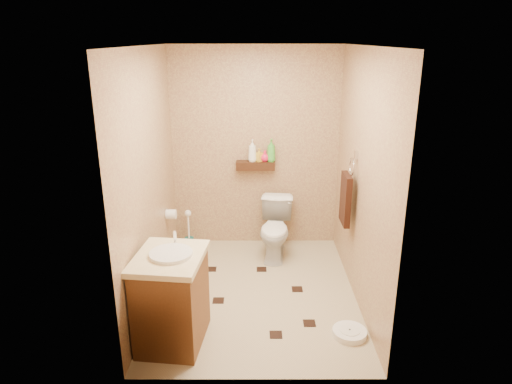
{
  "coord_description": "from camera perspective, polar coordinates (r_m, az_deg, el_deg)",
  "views": [
    {
      "loc": [
        -0.0,
        -4.08,
        2.47
      ],
      "look_at": [
        0.01,
        0.25,
        1.0
      ],
      "focal_mm": 32.0,
      "sensor_mm": 36.0,
      "label": 1
    }
  ],
  "objects": [
    {
      "name": "bottle_d",
      "position": [
        5.4,
        1.91,
        5.23
      ],
      "size": [
        0.13,
        0.13,
        0.27
      ],
      "primitive_type": "imported",
      "rotation": [
        0.0,
        0.0,
        2.85
      ],
      "color": "green",
      "rests_on": "wall_shelf"
    },
    {
      "name": "bottle_c",
      "position": [
        5.41,
        1.12,
        4.54
      ],
      "size": [
        0.14,
        0.14,
        0.13
      ],
      "primitive_type": "imported",
      "rotation": [
        0.0,
        0.0,
        2.73
      ],
      "color": "#F01C49",
      "rests_on": "wall_shelf"
    },
    {
      "name": "floor_accents",
      "position": [
        4.71,
        0.57,
        -12.79
      ],
      "size": [
        1.1,
        1.3,
        0.01
      ],
      "color": "black",
      "rests_on": "ground"
    },
    {
      "name": "bathroom_scale",
      "position": [
        4.23,
        11.61,
        -16.84
      ],
      "size": [
        0.37,
        0.37,
        0.06
      ],
      "rotation": [
        0.0,
        0.0,
        0.27
      ],
      "color": "white",
      "rests_on": "ground"
    },
    {
      "name": "ceiling",
      "position": [
        4.08,
        -0.08,
        17.82
      ],
      "size": [
        2.0,
        2.5,
        0.02
      ],
      "primitive_type": "cube",
      "color": "silver",
      "rests_on": "wall_back"
    },
    {
      "name": "toilet",
      "position": [
        5.36,
        2.45,
        -4.68
      ],
      "size": [
        0.45,
        0.7,
        0.68
      ],
      "primitive_type": "imported",
      "rotation": [
        0.0,
        0.0,
        -0.11
      ],
      "color": "white",
      "rests_on": "ground"
    },
    {
      "name": "toilet_paper",
      "position": [
        5.17,
        -10.57,
        -2.75
      ],
      "size": [
        0.12,
        0.11,
        0.12
      ],
      "color": "white",
      "rests_on": "wall_left"
    },
    {
      "name": "vanity",
      "position": [
        3.96,
        -10.5,
        -12.83
      ],
      "size": [
        0.61,
        0.71,
        0.93
      ],
      "rotation": [
        0.0,
        0.0,
        -0.11
      ],
      "color": "brown",
      "rests_on": "ground"
    },
    {
      "name": "bottle_b",
      "position": [
        5.41,
        0.39,
        4.66
      ],
      "size": [
        0.1,
        0.1,
        0.16
      ],
      "primitive_type": "imported",
      "rotation": [
        0.0,
        0.0,
        0.64
      ],
      "color": "gold",
      "rests_on": "wall_shelf"
    },
    {
      "name": "wall_front",
      "position": [
        3.1,
        -0.07,
        -5.4
      ],
      "size": [
        2.0,
        0.04,
        2.4
      ],
      "primitive_type": "cube",
      "color": "tan",
      "rests_on": "ground"
    },
    {
      "name": "wall_shelf",
      "position": [
        5.44,
        -0.08,
        3.34
      ],
      "size": [
        0.46,
        0.14,
        0.1
      ],
      "primitive_type": "cube",
      "color": "#3B1F10",
      "rests_on": "wall_back"
    },
    {
      "name": "towel_ring",
      "position": [
        4.68,
        11.19,
        -0.6
      ],
      "size": [
        0.12,
        0.3,
        0.76
      ],
      "color": "silver",
      "rests_on": "wall_right"
    },
    {
      "name": "bottle_a",
      "position": [
        5.4,
        -0.47,
        5.2
      ],
      "size": [
        0.12,
        0.12,
        0.26
      ],
      "primitive_type": "imported",
      "rotation": [
        0.0,
        0.0,
        2.96
      ],
      "color": "white",
      "rests_on": "wall_shelf"
    },
    {
      "name": "wall_left",
      "position": [
        4.38,
        -13.26,
        1.44
      ],
      "size": [
        0.04,
        2.5,
        2.4
      ],
      "primitive_type": "cube",
      "color": "tan",
      "rests_on": "ground"
    },
    {
      "name": "wall_right",
      "position": [
        4.38,
        13.12,
        1.46
      ],
      "size": [
        0.04,
        2.5,
        2.4
      ],
      "primitive_type": "cube",
      "color": "tan",
      "rests_on": "ground"
    },
    {
      "name": "ground",
      "position": [
        4.77,
        -0.07,
        -12.42
      ],
      "size": [
        2.5,
        2.5,
        0.0
      ],
      "primitive_type": "plane",
      "color": "#BAAF88",
      "rests_on": "ground"
    },
    {
      "name": "toilet_brush",
      "position": [
        5.69,
        -8.39,
        -5.23
      ],
      "size": [
        0.11,
        0.11,
        0.49
      ],
      "color": "#185D60",
      "rests_on": "ground"
    },
    {
      "name": "wall_back",
      "position": [
        5.47,
        -0.08,
        5.38
      ],
      "size": [
        2.0,
        0.04,
        2.4
      ],
      "primitive_type": "cube",
      "color": "tan",
      "rests_on": "ground"
    }
  ]
}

